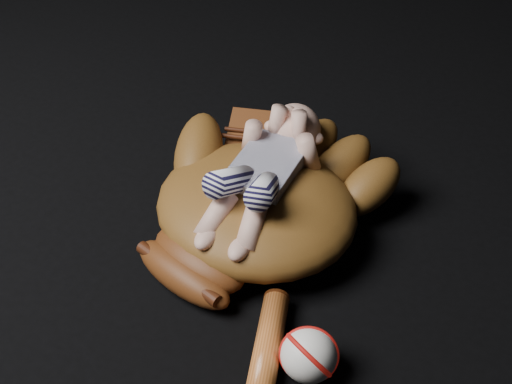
% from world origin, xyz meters
% --- Properties ---
extents(baseball_glove, '(0.52, 0.56, 0.15)m').
position_xyz_m(baseball_glove, '(0.03, 0.18, 0.07)').
color(baseball_glove, '#5B3613').
rests_on(baseball_glove, ground).
extents(newborn_baby, '(0.17, 0.34, 0.14)m').
position_xyz_m(newborn_baby, '(0.03, 0.18, 0.12)').
color(newborn_baby, '#DBA38D').
rests_on(newborn_baby, baseball_glove).
extents(baseball, '(0.08, 0.08, 0.08)m').
position_xyz_m(baseball, '(0.22, -0.04, 0.04)').
color(baseball, white).
rests_on(baseball, ground).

